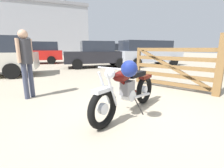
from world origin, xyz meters
name	(u,v)px	position (x,y,z in m)	size (l,w,h in m)	color
ground_plane	(134,113)	(0.00, 0.00, 0.00)	(80.00, 80.00, 0.00)	tan
vintage_motorcycle	(127,89)	(-0.16, 0.00, 0.49)	(1.88, 1.15, 1.07)	black
timber_gate	(182,67)	(2.20, 0.90, 0.70)	(1.17, 2.37, 1.60)	brown
bystander	(26,57)	(-1.88, 1.93, 1.02)	(0.33, 0.36, 1.66)	#383D51
blue_hatchback_right	(33,52)	(-1.99, 11.97, 0.94)	(4.89, 2.42, 1.74)	black
white_estate_far	(148,52)	(5.46, 6.85, 0.94)	(4.77, 2.13, 1.74)	black
silver_sedan_mid	(97,54)	(1.89, 7.55, 0.84)	(4.41, 2.39, 1.67)	black
red_hatchback_near	(116,52)	(5.53, 12.12, 0.84)	(4.45, 2.51, 1.67)	black
industrial_building	(47,31)	(0.36, 33.28, 4.62)	(14.84, 12.32, 17.43)	#9EA0A8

